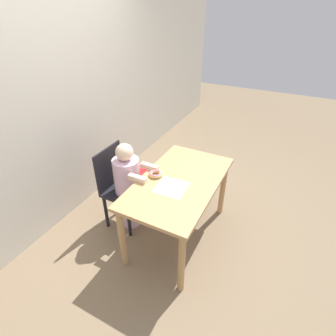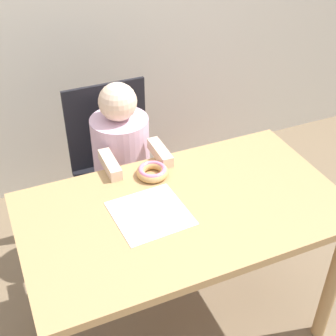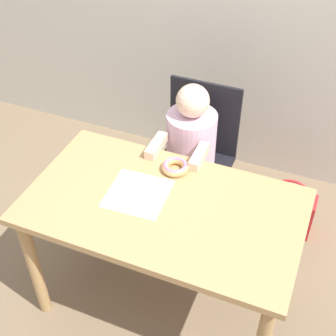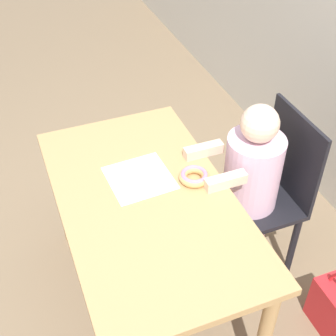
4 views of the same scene
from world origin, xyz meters
The scene contains 7 objects.
ground_plane centered at (0.00, 0.00, 0.00)m, with size 12.00×12.00×0.00m, color #7A664C.
dining_table centered at (0.00, 0.00, 0.62)m, with size 1.25×0.72×0.73m.
chair centered at (-0.07, 0.67, 0.48)m, with size 0.42×0.37×0.91m.
child_figure centered at (-0.07, 0.56, 0.50)m, with size 0.28×0.44×1.01m.
donut centered at (-0.04, 0.24, 0.75)m, with size 0.13×0.13×0.04m.
napkin centered at (-0.13, 0.02, 0.73)m, with size 0.29×0.29×0.00m.
handbag centered at (0.50, 0.77, 0.15)m, with size 0.31×0.14×0.40m.
Camera 2 is at (-0.60, -1.23, 1.90)m, focal length 50.00 mm.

